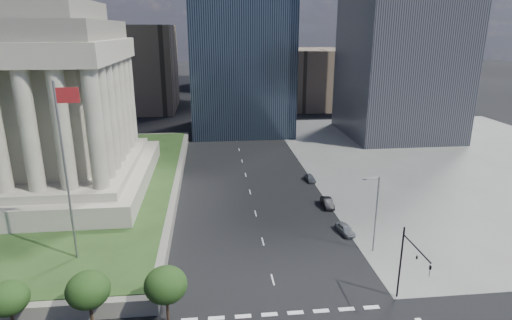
{
  "coord_description": "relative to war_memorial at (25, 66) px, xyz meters",
  "views": [
    {
      "loc": [
        -6.34,
        -21.31,
        26.91
      ],
      "look_at": [
        -1.56,
        22.97,
        13.18
      ],
      "focal_mm": 30.0,
      "sensor_mm": 36.0,
      "label": 1
    }
  ],
  "objects": [
    {
      "name": "ground",
      "position": [
        34.0,
        52.0,
        -21.4
      ],
      "size": [
        500.0,
        500.0,
        0.0
      ],
      "primitive_type": "plane",
      "color": "black",
      "rests_on": "ground"
    },
    {
      "name": "sidewalk_ne",
      "position": [
        80.0,
        12.0,
        -21.38
      ],
      "size": [
        68.0,
        90.0,
        0.03
      ],
      "primitive_type": "cube",
      "color": "slate",
      "rests_on": "ground"
    },
    {
      "name": "war_memorial",
      "position": [
        0.0,
        0.0,
        0.0
      ],
      "size": [
        34.0,
        34.0,
        39.0
      ],
      "primitive_type": null,
      "color": "gray",
      "rests_on": "plaza_lawn"
    },
    {
      "name": "flagpole",
      "position": [
        12.17,
        -24.0,
        -8.29
      ],
      "size": [
        2.52,
        0.24,
        20.0
      ],
      "color": "slate",
      "rests_on": "plaza_lawn"
    },
    {
      "name": "midrise_glass",
      "position": [
        36.0,
        47.0,
        8.6
      ],
      "size": [
        26.0,
        26.0,
        60.0
      ],
      "primitive_type": "cube",
      "color": "black",
      "rests_on": "ground"
    },
    {
      "name": "building_filler_ne",
      "position": [
        66.0,
        82.0,
        -11.4
      ],
      "size": [
        20.0,
        30.0,
        20.0
      ],
      "primitive_type": "cube",
      "color": "brown",
      "rests_on": "ground"
    },
    {
      "name": "building_filler_nw",
      "position": [
        4.0,
        82.0,
        -7.4
      ],
      "size": [
        24.0,
        30.0,
        28.0
      ],
      "primitive_type": "cube",
      "color": "brown",
      "rests_on": "ground"
    },
    {
      "name": "traffic_signal_ne",
      "position": [
        46.5,
        -34.3,
        -16.15
      ],
      "size": [
        0.3,
        5.74,
        8.0
      ],
      "color": "black",
      "rests_on": "ground"
    },
    {
      "name": "street_lamp_north",
      "position": [
        47.33,
        -23.0,
        -15.74
      ],
      "size": [
        2.13,
        0.22,
        10.0
      ],
      "color": "slate",
      "rests_on": "ground"
    },
    {
      "name": "parked_sedan_near",
      "position": [
        45.5,
        -17.84,
        -20.74
      ],
      "size": [
        4.06,
        2.18,
        1.31
      ],
      "primitive_type": "imported",
      "rotation": [
        0.0,
        0.0,
        0.17
      ],
      "color": "gray",
      "rests_on": "ground"
    },
    {
      "name": "parked_sedan_mid",
      "position": [
        45.5,
        -8.69,
        -20.72
      ],
      "size": [
        1.52,
        4.18,
        1.37
      ],
      "primitive_type": "imported",
      "rotation": [
        0.0,
        0.0,
        -0.02
      ],
      "color": "black",
      "rests_on": "ground"
    },
    {
      "name": "parked_sedan_far",
      "position": [
        45.5,
        3.29,
        -20.78
      ],
      "size": [
        3.72,
        1.73,
        1.23
      ],
      "primitive_type": "imported",
      "rotation": [
        0.0,
        0.0,
        0.08
      ],
      "color": "#54555B",
      "rests_on": "ground"
    }
  ]
}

